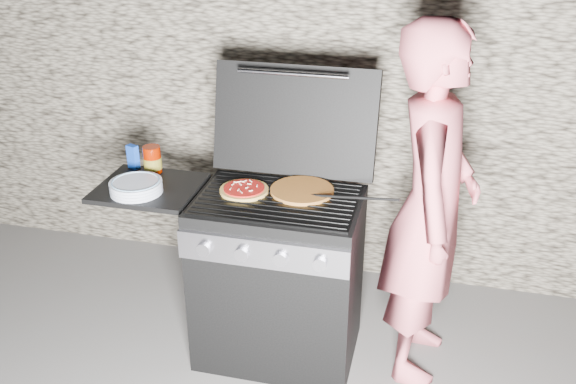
% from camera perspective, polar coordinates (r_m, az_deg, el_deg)
% --- Properties ---
extents(ground, '(50.00, 50.00, 0.00)m').
position_cam_1_polar(ground, '(3.57, -0.80, -13.75)').
color(ground, '#585451').
extents(stone_wall, '(8.00, 0.35, 1.80)m').
position_cam_1_polar(stone_wall, '(4.02, 2.88, 5.82)').
color(stone_wall, '#A0957F').
rests_on(stone_wall, ground).
extents(gas_grill, '(1.34, 0.79, 0.91)m').
position_cam_1_polar(gas_grill, '(3.36, -5.01, -7.06)').
color(gas_grill, black).
rests_on(gas_grill, ground).
extents(pizza_topped, '(0.30, 0.30, 0.03)m').
position_cam_1_polar(pizza_topped, '(3.13, -3.93, 0.24)').
color(pizza_topped, tan).
rests_on(pizza_topped, gas_grill).
extents(pizza_plain, '(0.40, 0.40, 0.02)m').
position_cam_1_polar(pizza_plain, '(3.13, 1.26, 0.15)').
color(pizza_plain, '#BF822B').
rests_on(pizza_plain, gas_grill).
extents(sauce_jar, '(0.11, 0.11, 0.14)m').
position_cam_1_polar(sauce_jar, '(3.42, -11.97, 2.87)').
color(sauce_jar, '#7A1400').
rests_on(sauce_jar, gas_grill).
extents(blue_carton, '(0.07, 0.05, 0.13)m').
position_cam_1_polar(blue_carton, '(3.49, -13.61, 3.06)').
color(blue_carton, '#113EB6').
rests_on(blue_carton, gas_grill).
extents(plate_stack, '(0.34, 0.34, 0.06)m').
position_cam_1_polar(plate_stack, '(3.22, -13.35, 0.45)').
color(plate_stack, silver).
rests_on(plate_stack, gas_grill).
extents(person, '(0.45, 0.67, 1.78)m').
position_cam_1_polar(person, '(3.09, 12.59, -1.42)').
color(person, '#DE6370').
rests_on(person, ground).
extents(tongs, '(0.47, 0.13, 0.10)m').
position_cam_1_polar(tongs, '(2.99, 5.49, -0.41)').
color(tongs, black).
rests_on(tongs, gas_grill).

